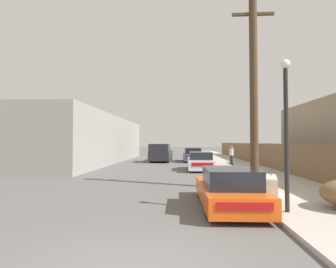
# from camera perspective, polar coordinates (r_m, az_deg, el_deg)

# --- Properties ---
(sidewalk_curb) EXTENTS (4.20, 63.00, 0.12)m
(sidewalk_curb) POSITION_cam_1_polar(r_m,az_deg,el_deg) (27.64, 12.74, -5.84)
(sidewalk_curb) COLOR #ADA89E
(sidewalk_curb) RESTS_ON ground
(discarded_fridge) EXTENTS (1.17, 1.76, 0.69)m
(discarded_fridge) POSITION_cam_1_polar(r_m,az_deg,el_deg) (10.34, 20.53, -10.44)
(discarded_fridge) COLOR silver
(discarded_fridge) RESTS_ON sidewalk_curb
(parked_sports_car_red) EXTENTS (1.81, 4.24, 1.24)m
(parked_sports_car_red) POSITION_cam_1_polar(r_m,az_deg,el_deg) (8.55, 13.05, -11.63)
(parked_sports_car_red) COLOR #E05114
(parked_sports_car_red) RESTS_ON ground
(car_parked_mid) EXTENTS (1.82, 4.22, 1.32)m
(car_parked_mid) POSITION_cam_1_polar(r_m,az_deg,el_deg) (19.29, 7.04, -5.98)
(car_parked_mid) COLOR silver
(car_parked_mid) RESTS_ON ground
(car_parked_far) EXTENTS (1.99, 4.34, 1.44)m
(car_parked_far) POSITION_cam_1_polar(r_m,az_deg,el_deg) (27.58, 5.36, -4.62)
(car_parked_far) COLOR #2D478C
(car_parked_far) RESTS_ON ground
(pickup_truck) EXTENTS (2.18, 5.75, 1.86)m
(pickup_truck) POSITION_cam_1_polar(r_m,az_deg,el_deg) (27.57, -1.56, -4.10)
(pickup_truck) COLOR #232328
(pickup_truck) RESTS_ON ground
(utility_pole) EXTENTS (1.80, 0.34, 8.32)m
(utility_pole) POSITION_cam_1_polar(r_m,az_deg,el_deg) (12.05, 18.15, 9.48)
(utility_pole) COLOR #4C3826
(utility_pole) RESTS_ON sidewalk_curb
(street_lamp) EXTENTS (0.26, 0.26, 4.21)m
(street_lamp) POSITION_cam_1_polar(r_m,az_deg,el_deg) (7.95, 24.32, 2.44)
(street_lamp) COLOR #232326
(street_lamp) RESTS_ON sidewalk_curb
(wooden_fence) EXTENTS (0.08, 38.70, 1.81)m
(wooden_fence) POSITION_cam_1_polar(r_m,az_deg,el_deg) (25.63, 17.92, -3.96)
(wooden_fence) COLOR brown
(wooden_fence) RESTS_ON sidewalk_curb
(building_left_block) EXTENTS (7.00, 22.90, 4.56)m
(building_left_block) POSITION_cam_1_polar(r_m,az_deg,el_deg) (28.08, -17.28, -1.21)
(building_left_block) COLOR gray
(building_left_block) RESTS_ON ground
(pedestrian) EXTENTS (0.34, 0.34, 1.62)m
(pedestrian) POSITION_cam_1_polar(r_m,az_deg,el_deg) (23.02, 13.66, -4.45)
(pedestrian) COLOR #282D42
(pedestrian) RESTS_ON sidewalk_curb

